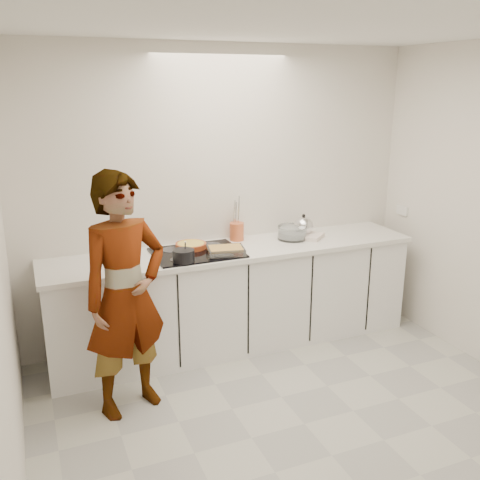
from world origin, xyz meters
name	(u,v)px	position (x,y,z in m)	size (l,w,h in m)	color
floor	(304,424)	(0.00, 0.00, 0.00)	(3.60, 3.20, 0.00)	beige
ceiling	(320,21)	(0.00, 0.00, 2.60)	(3.60, 3.20, 0.00)	white
wall_back	(222,196)	(0.00, 1.60, 1.30)	(3.60, 0.00, 2.60)	white
base_cabinets	(235,299)	(0.00, 1.28, 0.43)	(3.20, 0.58, 0.87)	white
countertop	(235,250)	(0.00, 1.28, 0.89)	(3.24, 0.64, 0.04)	white
hob	(197,253)	(-0.35, 1.26, 0.92)	(0.72, 0.54, 0.01)	black
tart_dish	(191,245)	(-0.36, 1.38, 0.95)	(0.35, 0.35, 0.04)	#A7401C
saucepan	(184,256)	(-0.52, 1.07, 0.97)	(0.23, 0.23, 0.16)	black
baking_dish	(226,250)	(-0.15, 1.11, 0.96)	(0.33, 0.27, 0.06)	silver
mixing_bowl	(292,233)	(0.58, 1.34, 0.97)	(0.29, 0.29, 0.12)	silver
tea_towel	(312,236)	(0.76, 1.29, 0.93)	(0.23, 0.17, 0.04)	white
kettle	(303,227)	(0.71, 1.37, 1.00)	(0.19, 0.19, 0.21)	black
utensil_crock	(237,232)	(0.10, 1.50, 0.99)	(0.13, 0.13, 0.16)	#D05E33
cook	(126,295)	(-1.06, 0.68, 0.87)	(0.63, 0.41, 1.73)	white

